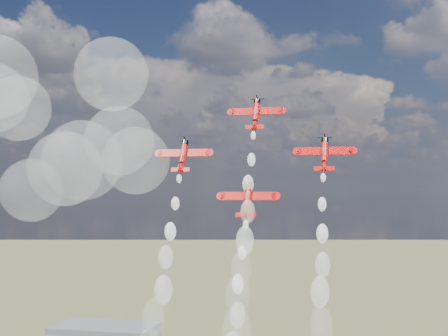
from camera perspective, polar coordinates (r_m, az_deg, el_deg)
name	(u,v)px	position (r m, az deg, el deg)	size (l,w,h in m)	color
plane_lead	(256,113)	(135.65, 2.94, 5.02)	(11.26, 5.91, 7.36)	red
plane_left	(183,155)	(133.33, -3.77, 1.18)	(11.26, 5.91, 7.36)	red
plane_right	(325,153)	(128.09, 9.18, 1.33)	(11.26, 5.91, 7.36)	red
plane_slot	(248,199)	(124.72, 2.17, -2.82)	(11.26, 5.91, 7.36)	red
smoke_trail_lead	(240,286)	(117.09, 1.47, -10.71)	(5.22, 23.54, 39.60)	white
drifted_smoke_cloud	(48,122)	(159.23, -15.82, 4.08)	(69.17, 33.40, 46.87)	white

